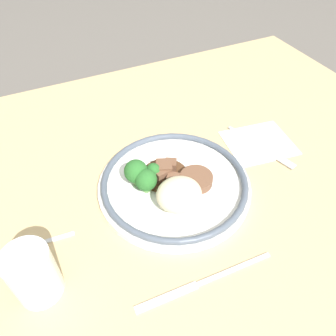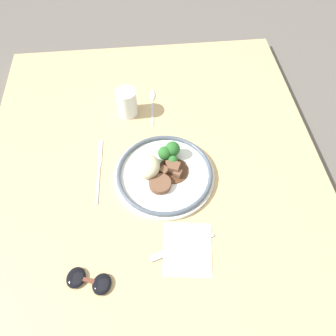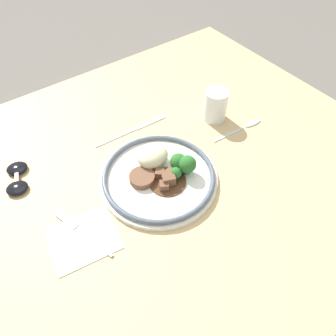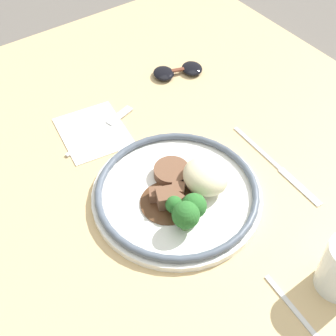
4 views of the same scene
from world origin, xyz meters
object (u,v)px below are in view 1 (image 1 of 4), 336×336
object	(u,v)px
knife	(201,283)
plate	(173,183)
fork	(266,150)
juice_glass	(34,276)

from	to	relation	value
knife	plate	bearing A→B (deg)	-101.01
fork	juice_glass	bearing A→B (deg)	-93.69
fork	knife	xyz separation A→B (m)	(0.27, 0.20, -0.00)
juice_glass	fork	size ratio (longest dim) A/B	0.54
plate	knife	world-z (taller)	plate
juice_glass	fork	bearing A→B (deg)	-167.78
fork	knife	size ratio (longest dim) A/B	0.74
juice_glass	knife	distance (m)	0.24
juice_glass	fork	distance (m)	0.49
plate	knife	distance (m)	0.19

